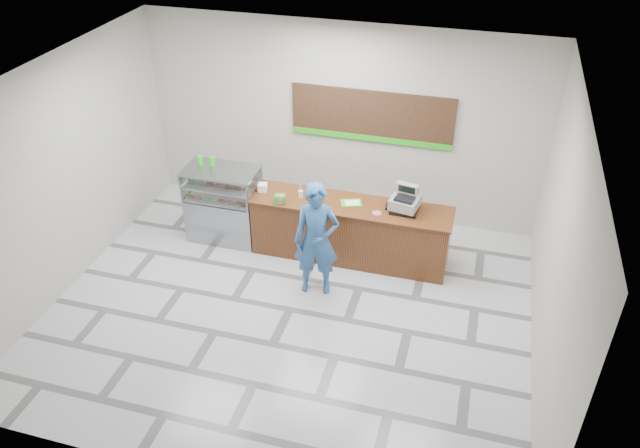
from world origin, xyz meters
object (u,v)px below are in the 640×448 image
(cash_register, at_px, (405,202))
(customer, at_px, (317,240))
(serving_tray, at_px, (351,203))
(sales_counter, at_px, (350,231))
(display_case, at_px, (224,204))

(cash_register, bearing_deg, customer, -127.96)
(serving_tray, distance_m, customer, 1.03)
(sales_counter, xyz_separation_m, cash_register, (0.85, 0.07, 0.66))
(cash_register, bearing_deg, sales_counter, -165.07)
(display_case, bearing_deg, sales_counter, 0.01)
(sales_counter, bearing_deg, customer, -107.09)
(sales_counter, relative_size, display_case, 2.45)
(sales_counter, relative_size, customer, 1.76)
(sales_counter, distance_m, cash_register, 1.08)
(sales_counter, height_order, customer, customer)
(cash_register, xyz_separation_m, customer, (-1.14, -1.03, -0.25))
(sales_counter, height_order, display_case, display_case)
(serving_tray, relative_size, customer, 0.21)
(customer, bearing_deg, display_case, 142.41)
(customer, bearing_deg, cash_register, 31.01)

